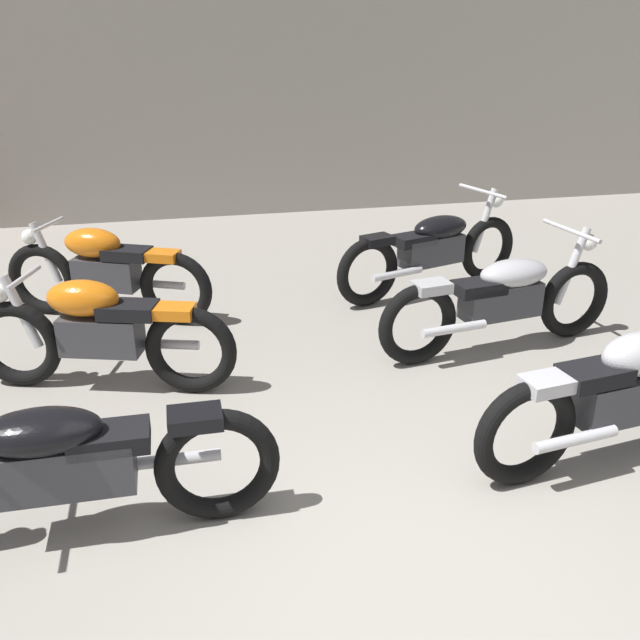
% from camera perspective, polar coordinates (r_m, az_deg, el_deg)
% --- Properties ---
extents(ground_plane, '(60.00, 60.00, 0.00)m').
position_cam_1_polar(ground_plane, '(3.55, 8.17, -22.00)').
color(ground_plane, gray).
extents(back_wall, '(13.11, 0.24, 3.60)m').
position_cam_1_polar(back_wall, '(9.87, -7.11, 18.84)').
color(back_wall, '#9E998E').
rests_on(back_wall, ground).
extents(motorcycle_left_row_0, '(2.17, 0.68, 0.97)m').
position_cam_1_polar(motorcycle_left_row_0, '(3.82, -20.14, -10.98)').
color(motorcycle_left_row_0, black).
rests_on(motorcycle_left_row_0, ground).
extents(motorcycle_left_row_1, '(1.91, 0.73, 0.88)m').
position_cam_1_polar(motorcycle_left_row_1, '(5.26, -17.55, -0.90)').
color(motorcycle_left_row_1, black).
rests_on(motorcycle_left_row_1, ground).
extents(motorcycle_left_row_2, '(1.85, 0.89, 0.88)m').
position_cam_1_polar(motorcycle_left_row_2, '(6.55, -17.12, 3.86)').
color(motorcycle_left_row_2, black).
rests_on(motorcycle_left_row_2, ground).
extents(motorcycle_right_row_0, '(1.97, 0.56, 0.88)m').
position_cam_1_polar(motorcycle_right_row_0, '(4.56, 23.37, -5.61)').
color(motorcycle_right_row_0, black).
rests_on(motorcycle_right_row_0, ground).
extents(motorcycle_right_row_1, '(2.16, 0.70, 0.97)m').
position_cam_1_polar(motorcycle_right_row_1, '(5.84, 14.67, 1.74)').
color(motorcycle_right_row_1, black).
rests_on(motorcycle_right_row_1, ground).
extents(motorcycle_right_row_2, '(2.10, 0.90, 0.97)m').
position_cam_1_polar(motorcycle_right_row_2, '(7.02, 9.17, 5.80)').
color(motorcycle_right_row_2, black).
rests_on(motorcycle_right_row_2, ground).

